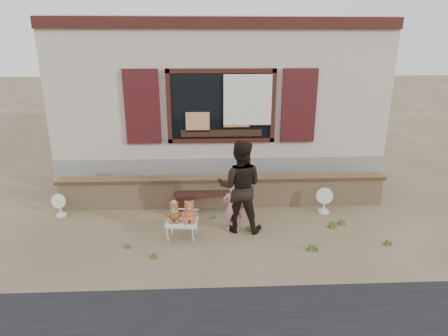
{
  "coord_description": "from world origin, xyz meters",
  "views": [
    {
      "loc": [
        -0.33,
        -6.65,
        3.35
      ],
      "look_at": [
        0.0,
        0.6,
        1.0
      ],
      "focal_mm": 30.0,
      "sensor_mm": 36.0,
      "label": 1
    }
  ],
  "objects_px": {
    "teddy_bear_left": "(174,211)",
    "teddy_bear_right": "(189,211)",
    "folding_chair": "(182,222)",
    "child": "(233,208)",
    "bench": "(214,196)",
    "adult": "(240,186)"
  },
  "relations": [
    {
      "from": "teddy_bear_left",
      "to": "adult",
      "type": "distance_m",
      "value": 1.29
    },
    {
      "from": "teddy_bear_left",
      "to": "teddy_bear_right",
      "type": "distance_m",
      "value": 0.28
    },
    {
      "from": "folding_chair",
      "to": "teddy_bear_left",
      "type": "relative_size",
      "value": 1.59
    },
    {
      "from": "teddy_bear_right",
      "to": "adult",
      "type": "distance_m",
      "value": 1.04
    },
    {
      "from": "folding_chair",
      "to": "teddy_bear_left",
      "type": "xyz_separation_m",
      "value": [
        -0.14,
        0.02,
        0.22
      ]
    },
    {
      "from": "teddy_bear_right",
      "to": "child",
      "type": "distance_m",
      "value": 0.83
    },
    {
      "from": "folding_chair",
      "to": "child",
      "type": "bearing_deg",
      "value": 19.79
    },
    {
      "from": "bench",
      "to": "folding_chair",
      "type": "distance_m",
      "value": 1.38
    },
    {
      "from": "folding_chair",
      "to": "adult",
      "type": "bearing_deg",
      "value": 22.41
    },
    {
      "from": "teddy_bear_right",
      "to": "adult",
      "type": "bearing_deg",
      "value": 25.51
    },
    {
      "from": "adult",
      "to": "folding_chair",
      "type": "bearing_deg",
      "value": 25.4
    },
    {
      "from": "teddy_bear_left",
      "to": "child",
      "type": "xyz_separation_m",
      "value": [
        1.07,
        0.18,
        -0.04
      ]
    },
    {
      "from": "adult",
      "to": "teddy_bear_left",
      "type": "bearing_deg",
      "value": 22.94
    },
    {
      "from": "bench",
      "to": "folding_chair",
      "type": "relative_size",
      "value": 2.79
    },
    {
      "from": "adult",
      "to": "teddy_bear_right",
      "type": "bearing_deg",
      "value": 28.5
    },
    {
      "from": "folding_chair",
      "to": "teddy_bear_right",
      "type": "bearing_deg",
      "value": -0.0
    },
    {
      "from": "child",
      "to": "bench",
      "type": "bearing_deg",
      "value": -65.85
    },
    {
      "from": "teddy_bear_left",
      "to": "adult",
      "type": "height_order",
      "value": "adult"
    },
    {
      "from": "teddy_bear_left",
      "to": "teddy_bear_right",
      "type": "height_order",
      "value": "teddy_bear_right"
    },
    {
      "from": "teddy_bear_left",
      "to": "teddy_bear_right",
      "type": "relative_size",
      "value": 0.93
    },
    {
      "from": "teddy_bear_left",
      "to": "bench",
      "type": "bearing_deg",
      "value": 66.39
    },
    {
      "from": "bench",
      "to": "adult",
      "type": "height_order",
      "value": "adult"
    }
  ]
}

